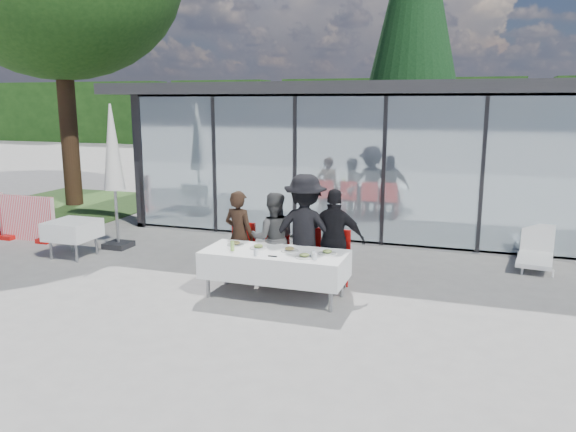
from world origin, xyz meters
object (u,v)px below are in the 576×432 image
(juice_bottle, at_px, (232,246))
(market_umbrella, at_px, (113,156))
(diner_chair_d, at_px, (336,256))
(plate_b, at_px, (258,247))
(plate_d, at_px, (327,252))
(conifer_tree, at_px, (415,14))
(diner_b, at_px, (273,238))
(diner_chair_c, at_px, (306,254))
(folded_eyeglasses, at_px, (273,256))
(dining_table, at_px, (275,264))
(plate_c, at_px, (290,249))
(diner_a, at_px, (239,235))
(plate_a, at_px, (236,244))
(diner_chair_a, at_px, (241,248))
(plate_extra, at_px, (304,256))
(spare_table_left, at_px, (73,230))
(diner_d, at_px, (335,240))
(lounger, at_px, (536,252))
(diner_chair_b, at_px, (275,251))
(diner_c, at_px, (305,231))

(juice_bottle, height_order, market_umbrella, market_umbrella)
(diner_chair_d, bearing_deg, plate_b, -149.02)
(plate_d, relative_size, conifer_tree, 0.03)
(diner_b, distance_m, diner_chair_c, 0.62)
(folded_eyeglasses, bearing_deg, plate_b, 134.81)
(dining_table, distance_m, folded_eyeglasses, 0.38)
(diner_chair_d, bearing_deg, dining_table, -136.80)
(plate_c, relative_size, market_umbrella, 0.09)
(diner_a, xyz_separation_m, plate_a, (0.16, -0.51, -0.01))
(diner_chair_a, bearing_deg, market_umbrella, 162.29)
(folded_eyeglasses, bearing_deg, diner_chair_d, 55.37)
(plate_extra, height_order, spare_table_left, plate_extra)
(diner_a, height_order, spare_table_left, diner_a)
(spare_table_left, bearing_deg, diner_d, -2.58)
(diner_d, bearing_deg, spare_table_left, -5.65)
(dining_table, height_order, spare_table_left, dining_table)
(diner_a, height_order, conifer_tree, conifer_tree)
(folded_eyeglasses, bearing_deg, plate_extra, 13.11)
(lounger, bearing_deg, diner_chair_c, -146.84)
(diner_chair_b, bearing_deg, diner_b, -90.00)
(plate_a, bearing_deg, juice_bottle, -74.12)
(diner_d, relative_size, juice_bottle, 10.70)
(diner_c, height_order, diner_d, diner_c)
(diner_chair_a, xyz_separation_m, diner_b, (0.63, -0.09, 0.25))
(lounger, bearing_deg, spare_table_left, -165.04)
(diner_a, bearing_deg, plate_a, 120.15)
(diner_chair_d, bearing_deg, diner_b, -175.36)
(plate_d, bearing_deg, diner_chair_c, 129.68)
(plate_d, bearing_deg, diner_a, 162.36)
(diner_chair_a, height_order, lounger, diner_chair_a)
(plate_d, xyz_separation_m, juice_bottle, (-1.46, -0.30, 0.05))
(diner_a, height_order, lounger, diner_a)
(diner_chair_d, bearing_deg, lounger, 37.01)
(plate_d, distance_m, lounger, 4.52)
(diner_d, relative_size, plate_b, 5.99)
(diner_a, distance_m, plate_c, 1.25)
(diner_c, distance_m, spare_table_left, 4.90)
(diner_b, height_order, plate_d, diner_b)
(diner_b, xyz_separation_m, plate_extra, (0.81, -0.85, -0.01))
(dining_table, distance_m, plate_c, 0.33)
(diner_c, bearing_deg, diner_chair_a, -8.97)
(diner_chair_c, height_order, plate_extra, diner_chair_c)
(plate_extra, bearing_deg, diner_c, 106.21)
(diner_chair_b, relative_size, market_umbrella, 0.33)
(diner_chair_b, relative_size, diner_chair_d, 1.00)
(dining_table, xyz_separation_m, lounger, (4.07, 3.22, -0.28))
(diner_chair_b, height_order, juice_bottle, diner_chair_b)
(diner_d, height_order, plate_d, diner_d)
(diner_a, height_order, market_umbrella, market_umbrella)
(diner_chair_b, bearing_deg, folded_eyeglasses, -72.13)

